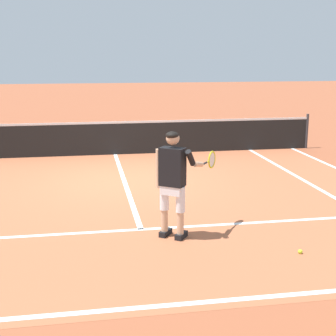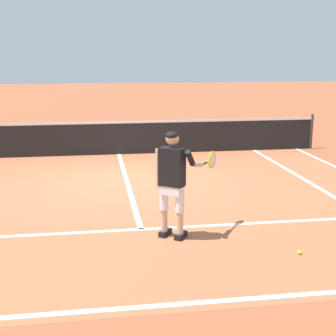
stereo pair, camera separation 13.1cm
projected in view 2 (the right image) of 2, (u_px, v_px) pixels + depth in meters
ground_plane at (126, 180)px, 11.43m from camera, size 80.00×80.00×0.00m
court_inner_surface at (132, 197)px, 10.03m from camera, size 10.98×9.38×0.00m
line_baseline at (163, 305)px, 5.70m from camera, size 10.98×0.10×0.01m
line_service at (141, 229)px, 8.19m from camera, size 8.23×0.10×0.01m
line_centre_service at (127, 181)px, 11.27m from camera, size 0.10×6.40×0.01m
line_singles_right at (321, 189)px, 10.64m from camera, size 0.10×8.98×0.01m
tennis_net at (119, 138)px, 14.24m from camera, size 11.96×0.08×1.07m
tennis_player at (173, 177)px, 7.62m from camera, size 1.10×0.85×1.71m
tennis_ball_near_feet at (300, 252)px, 7.16m from camera, size 0.07×0.07×0.07m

